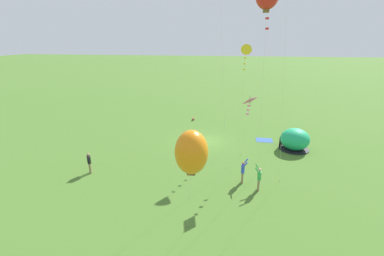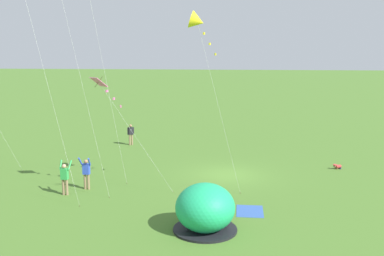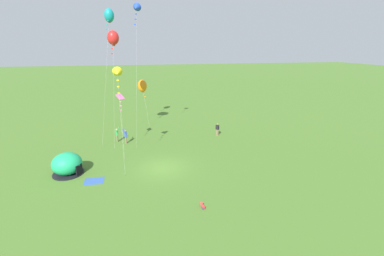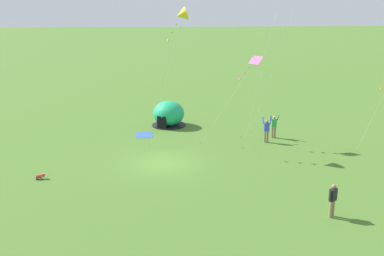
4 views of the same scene
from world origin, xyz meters
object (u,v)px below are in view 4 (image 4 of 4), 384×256
(person_watching_sky, at_px, (267,129))
(person_flying_kite, at_px, (274,125))
(kite_yellow, at_px, (182,15))
(kite_pink, at_px, (253,64))
(popup_tent, at_px, (169,114))
(toddler_crawling, at_px, (40,176))
(person_strolling, at_px, (333,199))

(person_watching_sky, bearing_deg, person_flying_kite, 142.45)
(kite_yellow, bearing_deg, person_watching_sky, 90.70)
(person_flying_kite, relative_size, kite_pink, 0.30)
(kite_yellow, bearing_deg, popup_tent, -170.68)
(toddler_crawling, xyz_separation_m, kite_pink, (-6.17, 13.82, 5.63))
(toddler_crawling, xyz_separation_m, kite_yellow, (-5.90, 8.76, 9.04))
(person_flying_kite, distance_m, kite_pink, 5.29)
(person_strolling, bearing_deg, kite_pink, -172.72)
(person_strolling, bearing_deg, popup_tent, -156.42)
(person_watching_sky, relative_size, kite_yellow, 0.19)
(person_strolling, bearing_deg, toddler_crawling, -111.34)
(person_flying_kite, height_order, person_watching_sky, same)
(person_watching_sky, height_order, kite_yellow, kite_yellow)
(person_strolling, relative_size, kite_pink, 0.27)
(person_flying_kite, xyz_separation_m, person_strolling, (13.06, -0.45, -0.03))
(toddler_crawling, relative_size, kite_pink, 0.09)
(person_flying_kite, relative_size, person_watching_sky, 1.00)
(popup_tent, relative_size, kite_pink, 0.44)
(popup_tent, bearing_deg, person_flying_kite, 62.89)
(popup_tent, distance_m, kite_yellow, 9.78)
(person_flying_kite, xyz_separation_m, kite_pink, (0.89, -2.01, 4.81))
(toddler_crawling, height_order, kite_pink, kite_pink)
(popup_tent, height_order, toddler_crawling, popup_tent)
(toddler_crawling, bearing_deg, person_strolling, 68.66)
(toddler_crawling, bearing_deg, person_flying_kite, 114.02)
(person_strolling, distance_m, person_watching_sky, 11.99)
(toddler_crawling, bearing_deg, kite_pink, 114.05)
(popup_tent, distance_m, person_flying_kite, 8.91)
(toddler_crawling, distance_m, kite_pink, 16.15)
(toddler_crawling, relative_size, person_strolling, 0.32)
(person_strolling, xyz_separation_m, kite_pink, (-12.17, -1.56, 4.85))
(toddler_crawling, bearing_deg, popup_tent, 144.60)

